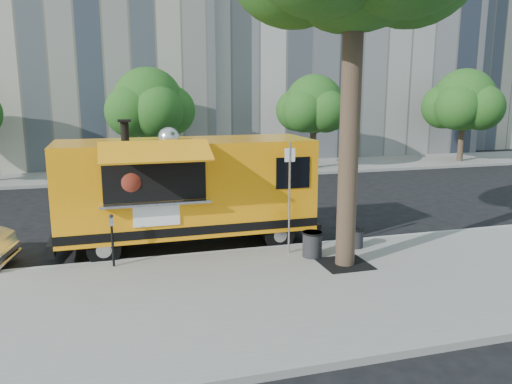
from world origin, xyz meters
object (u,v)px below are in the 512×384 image
parking_meter (112,234)px  trash_bin_left (312,243)px  far_tree_b (148,103)px  far_tree_c (314,104)px  trash_bin_right (356,237)px  far_tree_d (464,100)px  sign_post (289,191)px  food_truck (186,188)px

parking_meter → trash_bin_left: parking_meter is taller
far_tree_b → far_tree_c: bearing=-1.9°
parking_meter → trash_bin_right: 6.53m
far_tree_b → far_tree_d: bearing=-0.3°
far_tree_b → sign_post: far_tree_b is taller
trash_bin_left → trash_bin_right: size_ratio=1.24×
far_tree_c → trash_bin_left: size_ratio=7.80×
parking_meter → trash_bin_right: (6.50, -0.28, -0.54)m
far_tree_c → parking_meter: bearing=-128.7°
far_tree_b → trash_bin_right: 15.40m
sign_post → parking_meter: (-4.55, 0.20, -0.87)m
far_tree_c → far_tree_b: bearing=178.1°
far_tree_d → trash_bin_right: bearing=-135.5°
sign_post → trash_bin_right: sign_post is taller
far_tree_b → trash_bin_right: (4.50, -14.33, -3.39)m
food_truck → trash_bin_right: bearing=-23.0°
trash_bin_right → parking_meter: bearing=177.6°
far_tree_b → trash_bin_left: size_ratio=8.23×
food_truck → trash_bin_right: (4.44, -1.85, -1.28)m
far_tree_c → parking_meter: (-11.00, -13.75, -2.74)m
far_tree_c → trash_bin_left: bearing=-112.5°
sign_post → far_tree_d: bearing=40.7°
parking_meter → food_truck: (2.06, 1.57, 0.74)m
far_tree_c → trash_bin_right: far_tree_c is taller
far_tree_b → food_truck: size_ratio=0.74×
trash_bin_right → food_truck: bearing=157.4°
sign_post → parking_meter: size_ratio=2.25×
far_tree_c → trash_bin_left: (-5.97, -14.43, -3.21)m
trash_bin_left → sign_post: bearing=135.6°
far_tree_b → parking_meter: (-2.00, -14.05, -2.85)m
parking_meter → sign_post: bearing=-2.5°
trash_bin_left → far_tree_b: bearing=101.6°
parking_meter → trash_bin_left: 5.10m
parking_meter → food_truck: food_truck is taller
sign_post → trash_bin_right: (1.95, -0.08, -1.41)m
trash_bin_left → trash_bin_right: bearing=15.2°
far_tree_d → trash_bin_left: far_tree_d is taller
sign_post → food_truck: size_ratio=0.41×
far_tree_b → trash_bin_left: 15.40m
far_tree_b → far_tree_c: size_ratio=1.06×
trash_bin_left → parking_meter: bearing=172.4°
far_tree_b → far_tree_d: (19.00, -0.10, 0.06)m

